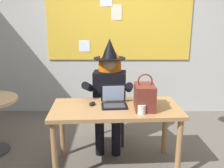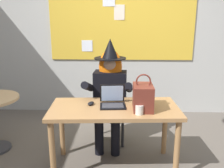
{
  "view_description": "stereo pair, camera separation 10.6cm",
  "coord_description": "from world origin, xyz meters",
  "px_view_note": "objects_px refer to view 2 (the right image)",
  "views": [
    {
      "loc": [
        -0.12,
        -2.5,
        1.64
      ],
      "look_at": [
        -0.11,
        0.29,
        0.89
      ],
      "focal_mm": 39.46,
      "sensor_mm": 36.0,
      "label": 1
    },
    {
      "loc": [
        -0.01,
        -2.5,
        1.64
      ],
      "look_at": [
        -0.11,
        0.29,
        0.89
      ],
      "focal_mm": 39.46,
      "sensor_mm": 36.0,
      "label": 2
    }
  ],
  "objects_px": {
    "person_costumed": "(110,87)",
    "coffee_mug": "(139,110)",
    "computer_mouse": "(91,103)",
    "laptop": "(113,101)",
    "chair_at_desk": "(111,104)",
    "handbag": "(143,97)",
    "desk_main": "(114,115)"
  },
  "relations": [
    {
      "from": "chair_at_desk",
      "to": "handbag",
      "type": "height_order",
      "value": "handbag"
    },
    {
      "from": "laptop",
      "to": "computer_mouse",
      "type": "height_order",
      "value": "laptop"
    },
    {
      "from": "desk_main",
      "to": "chair_at_desk",
      "type": "relative_size",
      "value": 1.57
    },
    {
      "from": "chair_at_desk",
      "to": "person_costumed",
      "type": "distance_m",
      "value": 0.3
    },
    {
      "from": "desk_main",
      "to": "person_costumed",
      "type": "distance_m",
      "value": 0.59
    },
    {
      "from": "chair_at_desk",
      "to": "person_costumed",
      "type": "relative_size",
      "value": 0.65
    },
    {
      "from": "desk_main",
      "to": "computer_mouse",
      "type": "xyz_separation_m",
      "value": [
        -0.26,
        0.06,
        0.11
      ]
    },
    {
      "from": "chair_at_desk",
      "to": "laptop",
      "type": "bearing_deg",
      "value": 5.2
    },
    {
      "from": "chair_at_desk",
      "to": "handbag",
      "type": "relative_size",
      "value": 2.38
    },
    {
      "from": "desk_main",
      "to": "handbag",
      "type": "xyz_separation_m",
      "value": [
        0.3,
        -0.05,
        0.23
      ]
    },
    {
      "from": "computer_mouse",
      "to": "handbag",
      "type": "height_order",
      "value": "handbag"
    },
    {
      "from": "person_costumed",
      "to": "handbag",
      "type": "distance_m",
      "value": 0.73
    },
    {
      "from": "desk_main",
      "to": "computer_mouse",
      "type": "distance_m",
      "value": 0.29
    },
    {
      "from": "person_costumed",
      "to": "coffee_mug",
      "type": "xyz_separation_m",
      "value": [
        0.33,
        -0.76,
        -0.02
      ]
    },
    {
      "from": "desk_main",
      "to": "person_costumed",
      "type": "height_order",
      "value": "person_costumed"
    },
    {
      "from": "handbag",
      "to": "person_costumed",
      "type": "bearing_deg",
      "value": 120.9
    },
    {
      "from": "computer_mouse",
      "to": "person_costumed",
      "type": "bearing_deg",
      "value": 87.1
    },
    {
      "from": "computer_mouse",
      "to": "coffee_mug",
      "type": "xyz_separation_m",
      "value": [
        0.51,
        -0.25,
        0.03
      ]
    },
    {
      "from": "handbag",
      "to": "coffee_mug",
      "type": "relative_size",
      "value": 3.98
    },
    {
      "from": "person_costumed",
      "to": "laptop",
      "type": "relative_size",
      "value": 4.78
    },
    {
      "from": "laptop",
      "to": "handbag",
      "type": "xyz_separation_m",
      "value": [
        0.32,
        -0.11,
        0.08
      ]
    },
    {
      "from": "computer_mouse",
      "to": "laptop",
      "type": "bearing_deg",
      "value": 15.92
    },
    {
      "from": "handbag",
      "to": "coffee_mug",
      "type": "bearing_deg",
      "value": -107.34
    },
    {
      "from": "laptop",
      "to": "person_costumed",
      "type": "bearing_deg",
      "value": 91.44
    },
    {
      "from": "desk_main",
      "to": "computer_mouse",
      "type": "relative_size",
      "value": 13.56
    },
    {
      "from": "person_costumed",
      "to": "computer_mouse",
      "type": "relative_size",
      "value": 13.4
    },
    {
      "from": "coffee_mug",
      "to": "computer_mouse",
      "type": "bearing_deg",
      "value": 153.62
    },
    {
      "from": "person_costumed",
      "to": "computer_mouse",
      "type": "height_order",
      "value": "person_costumed"
    },
    {
      "from": "person_costumed",
      "to": "desk_main",
      "type": "bearing_deg",
      "value": 10.64
    },
    {
      "from": "person_costumed",
      "to": "coffee_mug",
      "type": "relative_size",
      "value": 14.67
    },
    {
      "from": "laptop",
      "to": "handbag",
      "type": "height_order",
      "value": "handbag"
    },
    {
      "from": "laptop",
      "to": "computer_mouse",
      "type": "distance_m",
      "value": 0.24
    }
  ]
}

